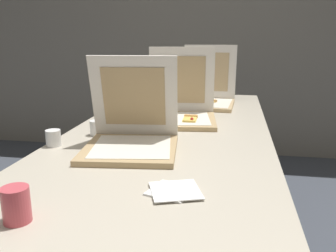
# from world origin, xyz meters

# --- Properties ---
(wall_back) EXTENTS (10.00, 0.10, 2.60)m
(wall_back) POSITION_xyz_m (0.00, 2.60, 1.30)
(wall_back) COLOR gray
(wall_back) RESTS_ON ground
(table) EXTENTS (0.94, 2.16, 0.75)m
(table) POSITION_xyz_m (0.00, 0.59, 0.70)
(table) COLOR #BCB29E
(table) RESTS_ON ground
(pizza_box_front) EXTENTS (0.40, 0.40, 0.37)m
(pizza_box_front) POSITION_xyz_m (-0.10, 0.26, 0.80)
(pizza_box_front) COLOR tan
(pizza_box_front) RESTS_ON table
(pizza_box_middle) EXTENTS (0.40, 0.40, 0.38)m
(pizza_box_middle) POSITION_xyz_m (0.03, 0.78, 0.80)
(pizza_box_middle) COLOR tan
(pizza_box_middle) RESTS_ON table
(pizza_box_back) EXTENTS (0.38, 0.45, 0.37)m
(pizza_box_back) POSITION_xyz_m (0.12, 1.25, 0.80)
(pizza_box_back) COLOR tan
(pizza_box_back) RESTS_ON table
(cup_white_near_center) EXTENTS (0.06, 0.06, 0.07)m
(cup_white_near_center) POSITION_xyz_m (-0.31, 0.44, 0.78)
(cup_white_near_center) COLOR white
(cup_white_near_center) RESTS_ON table
(cup_white_near_left) EXTENTS (0.06, 0.06, 0.07)m
(cup_white_near_left) POSITION_xyz_m (-0.43, 0.25, 0.78)
(cup_white_near_left) COLOR white
(cup_white_near_left) RESTS_ON table
(cup_white_far) EXTENTS (0.06, 0.06, 0.07)m
(cup_white_far) POSITION_xyz_m (-0.23, 0.92, 0.78)
(cup_white_far) COLOR white
(cup_white_far) RESTS_ON table
(cup_white_mid) EXTENTS (0.06, 0.06, 0.07)m
(cup_white_mid) POSITION_xyz_m (-0.30, 0.64, 0.78)
(cup_white_mid) COLOR white
(cup_white_mid) RESTS_ON table
(cup_printed_front) EXTENTS (0.07, 0.07, 0.09)m
(cup_printed_front) POSITION_xyz_m (-0.22, -0.34, 0.79)
(cup_printed_front) COLOR #D14C56
(cup_printed_front) RESTS_ON table
(napkin_pile) EXTENTS (0.18, 0.18, 0.01)m
(napkin_pile) POSITION_xyz_m (0.13, -0.10, 0.75)
(napkin_pile) COLOR white
(napkin_pile) RESTS_ON table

